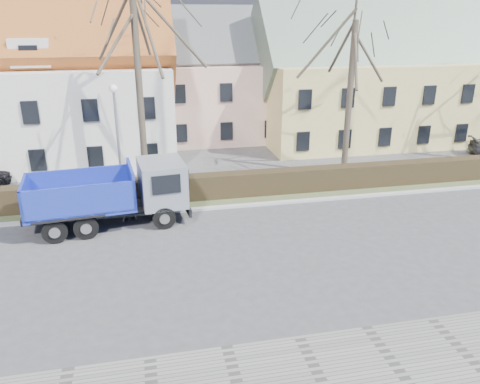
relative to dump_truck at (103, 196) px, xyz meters
name	(u,v)px	position (x,y,z in m)	size (l,w,h in m)	color
ground	(201,253)	(3.98, -3.63, -1.50)	(120.00, 120.00, 0.00)	#424244
curb_far	(189,210)	(3.98, 0.97, -1.44)	(80.00, 0.30, 0.12)	#A9A8A7
grass_strip	(186,199)	(3.98, 2.57, -1.45)	(80.00, 3.00, 0.10)	#48552F
hedge	(186,189)	(3.98, 2.37, -0.85)	(60.00, 0.90, 1.30)	black
building_pink	(217,86)	(7.98, 16.37, 2.50)	(10.80, 8.80, 8.00)	#D7A998
building_yellow	(375,84)	(19.98, 13.37, 2.75)	(18.80, 10.80, 8.50)	#DCC979
tree_1	(138,74)	(1.98, 4.87, 4.83)	(9.20, 9.20, 12.65)	#42392D
tree_2	(351,84)	(13.98, 4.87, 4.00)	(8.00, 8.00, 11.00)	#42392D
dump_truck	(103,196)	(0.00, 0.00, 0.00)	(7.48, 2.78, 2.99)	#16269A
streetlight	(118,143)	(0.72, 3.37, 1.57)	(0.48, 0.48, 6.13)	#999BA0
cart_frame	(125,215)	(0.88, 0.29, -1.13)	(0.79, 0.45, 0.72)	silver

